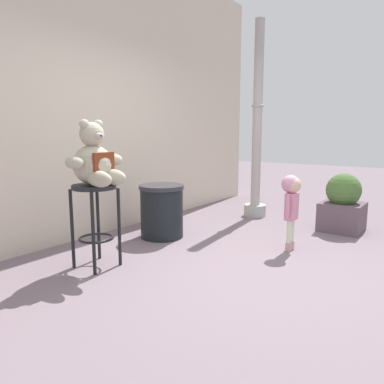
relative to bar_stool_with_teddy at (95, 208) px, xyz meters
The scene contains 8 objects.
ground_plane 1.53m from the bar_stool_with_teddy, 55.37° to the right, with size 24.00×24.00×0.00m, color slate.
building_wall 1.83m from the bar_stool_with_teddy, 52.43° to the left, with size 7.18×0.30×3.70m, color beige.
bar_stool_with_teddy is the anchor object (origin of this frame).
teddy_bear 0.44m from the bar_stool_with_teddy, 90.00° to the right, with size 0.58×0.52×0.60m.
child_walking 2.06m from the bar_stool_with_teddy, 39.78° to the right, with size 0.26×0.21×0.83m.
trash_bin 1.18m from the bar_stool_with_teddy, ahead, with size 0.55×0.55×0.65m.
lamppost 2.94m from the bar_stool_with_teddy, ahead, with size 0.34×0.34×2.91m.
planter_with_shrub 3.20m from the bar_stool_with_teddy, 29.38° to the right, with size 0.52×0.52×0.76m.
Camera 1 is at (-2.97, -1.57, 1.28)m, focal length 33.93 mm.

